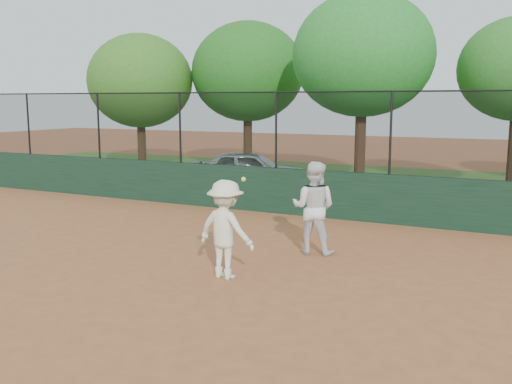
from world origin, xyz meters
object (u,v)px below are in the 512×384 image
at_px(player_main, 226,229).
at_px(tree_1, 248,72).
at_px(tree_0, 140,81).
at_px(tree_2, 363,55).
at_px(parked_car, 250,171).
at_px(player_second, 314,208).

height_order(player_main, tree_1, tree_1).
distance_m(tree_0, tree_2, 9.66).
relative_size(player_main, tree_0, 0.31).
bearing_deg(tree_0, parked_car, -22.37).
height_order(tree_1, tree_2, tree_2).
relative_size(parked_car, tree_1, 0.65).
distance_m(parked_car, tree_1, 5.83).
height_order(player_second, tree_1, tree_1).
distance_m(tree_0, tree_1, 4.51).
bearing_deg(tree_0, player_second, -39.14).
bearing_deg(parked_car, player_second, -162.18).
relative_size(player_second, tree_2, 0.28).
distance_m(player_second, tree_1, 12.95).
xyz_separation_m(parked_car, tree_2, (3.14, 1.92, 3.75)).
height_order(tree_0, tree_1, tree_1).
bearing_deg(player_second, parked_car, -59.48).
bearing_deg(parked_car, tree_1, 10.05).
height_order(player_second, player_main, player_second).
bearing_deg(tree_2, player_main, -85.98).
height_order(player_main, tree_2, tree_2).
relative_size(player_second, tree_1, 0.30).
xyz_separation_m(parked_car, tree_1, (-2.23, 4.15, 3.42)).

